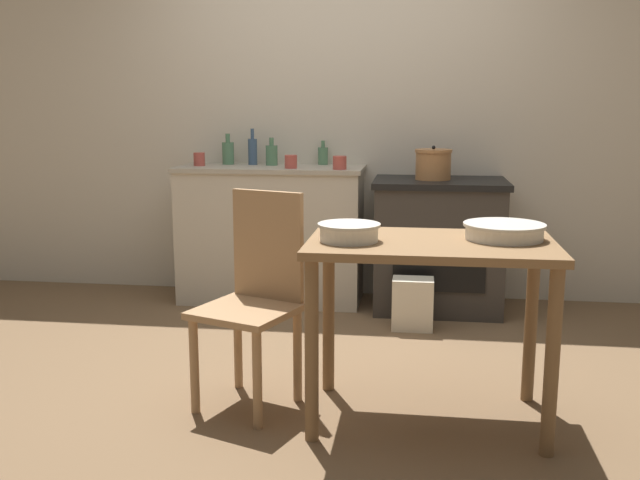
% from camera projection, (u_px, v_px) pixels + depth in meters
% --- Properties ---
extents(ground_plane, '(14.00, 14.00, 0.00)m').
position_uv_depth(ground_plane, '(309.00, 370.00, 3.66)').
color(ground_plane, brown).
extents(wall_back, '(8.00, 0.07, 2.55)m').
position_uv_depth(wall_back, '(344.00, 114.00, 4.96)').
color(wall_back, beige).
rests_on(wall_back, ground_plane).
extents(counter_cabinet, '(1.26, 0.53, 0.93)m').
position_uv_depth(counter_cabinet, '(272.00, 234.00, 4.90)').
color(counter_cabinet, beige).
rests_on(counter_cabinet, ground_plane).
extents(stove, '(0.86, 0.64, 0.86)m').
position_uv_depth(stove, '(438.00, 244.00, 4.70)').
color(stove, '#38332D').
rests_on(stove, ground_plane).
extents(work_table, '(1.02, 0.63, 0.79)m').
position_uv_depth(work_table, '(430.00, 272.00, 2.97)').
color(work_table, olive).
rests_on(work_table, ground_plane).
extents(chair, '(0.52, 0.52, 0.96)m').
position_uv_depth(chair, '(255.00, 294.00, 3.19)').
color(chair, '#A87F56').
rests_on(chair, ground_plane).
extents(flour_sack, '(0.25, 0.17, 0.31)m').
position_uv_depth(flour_sack, '(413.00, 304.00, 4.30)').
color(flour_sack, beige).
rests_on(flour_sack, ground_plane).
extents(stock_pot, '(0.24, 0.24, 0.22)m').
position_uv_depth(stock_pot, '(433.00, 164.00, 4.61)').
color(stock_pot, '#B77A47').
rests_on(stock_pot, stove).
extents(mixing_bowl_large, '(0.34, 0.34, 0.07)m').
position_uv_depth(mixing_bowl_large, '(504.00, 230.00, 2.97)').
color(mixing_bowl_large, silver).
rests_on(mixing_bowl_large, work_table).
extents(mixing_bowl_small, '(0.26, 0.26, 0.07)m').
position_uv_depth(mixing_bowl_small, '(349.00, 231.00, 2.93)').
color(mixing_bowl_small, silver).
rests_on(mixing_bowl_small, work_table).
extents(bottle_far_left, '(0.07, 0.07, 0.17)m').
position_uv_depth(bottle_far_left, '(323.00, 155.00, 4.94)').
color(bottle_far_left, '#517F5B').
rests_on(bottle_far_left, counter_cabinet).
extents(bottle_left, '(0.08, 0.08, 0.19)m').
position_uv_depth(bottle_left, '(272.00, 155.00, 4.89)').
color(bottle_left, '#517F5B').
rests_on(bottle_left, counter_cabinet).
extents(bottle_mid_left, '(0.08, 0.08, 0.21)m').
position_uv_depth(bottle_mid_left, '(228.00, 152.00, 4.97)').
color(bottle_mid_left, '#517F5B').
rests_on(bottle_mid_left, counter_cabinet).
extents(bottle_center_left, '(0.06, 0.06, 0.25)m').
position_uv_depth(bottle_center_left, '(253.00, 151.00, 4.93)').
color(bottle_center_left, '#3D5675').
rests_on(bottle_center_left, counter_cabinet).
extents(cup_center, '(0.09, 0.09, 0.09)m').
position_uv_depth(cup_center, '(340.00, 163.00, 4.57)').
color(cup_center, '#B74C42').
rests_on(cup_center, counter_cabinet).
extents(cup_center_right, '(0.08, 0.08, 0.09)m').
position_uv_depth(cup_center_right, '(291.00, 162.00, 4.66)').
color(cup_center_right, '#B74C42').
rests_on(cup_center_right, counter_cabinet).
extents(cup_mid_right, '(0.08, 0.08, 0.09)m').
position_uv_depth(cup_mid_right, '(199.00, 159.00, 4.85)').
color(cup_mid_right, '#B74C42').
rests_on(cup_mid_right, counter_cabinet).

